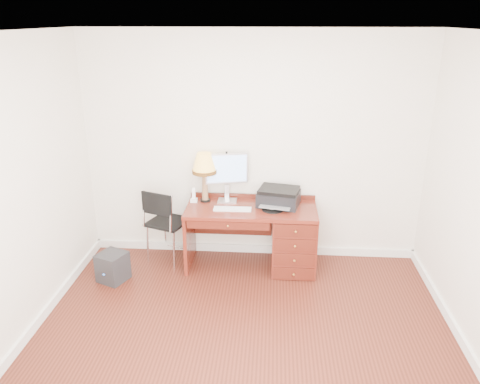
# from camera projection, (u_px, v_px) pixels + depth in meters

# --- Properties ---
(ground) EXTENTS (4.00, 4.00, 0.00)m
(ground) POSITION_uv_depth(u_px,v_px,m) (243.00, 340.00, 4.32)
(ground) COLOR #3E160E
(ground) RESTS_ON ground
(room_shell) EXTENTS (4.00, 4.00, 4.00)m
(room_shell) POSITION_uv_depth(u_px,v_px,m) (247.00, 297.00, 4.89)
(room_shell) COLOR white
(room_shell) RESTS_ON ground
(desk) EXTENTS (1.50, 0.67, 0.75)m
(desk) POSITION_uv_depth(u_px,v_px,m) (279.00, 235.00, 5.46)
(desk) COLOR maroon
(desk) RESTS_ON ground
(monitor) EXTENTS (0.50, 0.21, 0.58)m
(monitor) POSITION_uv_depth(u_px,v_px,m) (227.00, 171.00, 5.45)
(monitor) COLOR silver
(monitor) RESTS_ON desk
(keyboard) EXTENTS (0.43, 0.12, 0.02)m
(keyboard) POSITION_uv_depth(u_px,v_px,m) (232.00, 209.00, 5.30)
(keyboard) COLOR white
(keyboard) RESTS_ON desk
(mouse_pad) EXTENTS (0.25, 0.25, 0.05)m
(mouse_pad) POSITION_uv_depth(u_px,v_px,m) (273.00, 209.00, 5.29)
(mouse_pad) COLOR black
(mouse_pad) RESTS_ON desk
(printer) EXTENTS (0.53, 0.45, 0.20)m
(printer) POSITION_uv_depth(u_px,v_px,m) (279.00, 197.00, 5.40)
(printer) COLOR black
(printer) RESTS_ON desk
(leg_lamp) EXTENTS (0.29, 0.29, 0.59)m
(leg_lamp) POSITION_uv_depth(u_px,v_px,m) (204.00, 166.00, 5.40)
(leg_lamp) COLOR black
(leg_lamp) RESTS_ON desk
(phone) EXTENTS (0.08, 0.08, 0.17)m
(phone) POSITION_uv_depth(u_px,v_px,m) (194.00, 198.00, 5.52)
(phone) COLOR white
(phone) RESTS_ON desk
(pen_cup) EXTENTS (0.07, 0.07, 0.09)m
(pen_cup) POSITION_uv_depth(u_px,v_px,m) (288.00, 201.00, 5.44)
(pen_cup) COLOR black
(pen_cup) RESTS_ON desk
(chair) EXTENTS (0.56, 0.57, 0.93)m
(chair) POSITION_uv_depth(u_px,v_px,m) (167.00, 219.00, 5.52)
(chair) COLOR black
(chair) RESTS_ON ground
(equipment_box) EXTENTS (0.37, 0.37, 0.33)m
(equipment_box) POSITION_uv_depth(u_px,v_px,m) (113.00, 267.00, 5.26)
(equipment_box) COLOR black
(equipment_box) RESTS_ON ground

